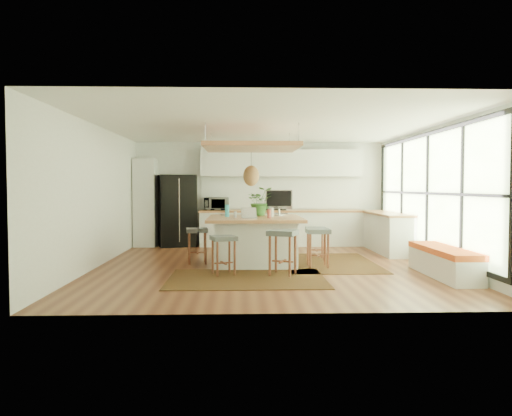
{
  "coord_description": "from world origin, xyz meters",
  "views": [
    {
      "loc": [
        -0.52,
        -9.21,
        1.53
      ],
      "look_at": [
        -0.2,
        0.5,
        1.1
      ],
      "focal_mm": 33.67,
      "sensor_mm": 36.0,
      "label": 1
    }
  ],
  "objects_px": {
    "fridge": "(177,210)",
    "laptop": "(250,212)",
    "microwave": "(216,202)",
    "island_plant": "(260,204)",
    "stool_right_back": "(316,243)",
    "island": "(255,240)",
    "stool_near_right": "(283,255)",
    "stool_near_left": "(224,255)",
    "stool_right_front": "(318,249)",
    "monitor": "(279,203)",
    "stool_left_side": "(197,246)"
  },
  "relations": [
    {
      "from": "microwave",
      "to": "island_plant",
      "type": "height_order",
      "value": "island_plant"
    },
    {
      "from": "island",
      "to": "stool_near_right",
      "type": "xyz_separation_m",
      "value": [
        0.44,
        -1.28,
        -0.11
      ]
    },
    {
      "from": "island",
      "to": "microwave",
      "type": "distance_m",
      "value": 3.11
    },
    {
      "from": "fridge",
      "to": "stool_near_left",
      "type": "bearing_deg",
      "value": -87.66
    },
    {
      "from": "stool_right_front",
      "to": "stool_left_side",
      "type": "relative_size",
      "value": 1.04
    },
    {
      "from": "monitor",
      "to": "stool_right_back",
      "type": "bearing_deg",
      "value": 19.25
    },
    {
      "from": "microwave",
      "to": "island_plant",
      "type": "bearing_deg",
      "value": -63.53
    },
    {
      "from": "fridge",
      "to": "stool_left_side",
      "type": "height_order",
      "value": "fridge"
    },
    {
      "from": "stool_near_right",
      "to": "stool_right_front",
      "type": "distance_m",
      "value": 1.08
    },
    {
      "from": "stool_near_left",
      "to": "stool_right_front",
      "type": "height_order",
      "value": "stool_right_front"
    },
    {
      "from": "laptop",
      "to": "stool_near_right",
      "type": "bearing_deg",
      "value": -65.2
    },
    {
      "from": "stool_near_right",
      "to": "island",
      "type": "bearing_deg",
      "value": 109.08
    },
    {
      "from": "stool_right_front",
      "to": "microwave",
      "type": "xyz_separation_m",
      "value": [
        -2.09,
        3.39,
        0.77
      ]
    },
    {
      "from": "stool_near_left",
      "to": "stool_right_back",
      "type": "relative_size",
      "value": 0.99
    },
    {
      "from": "stool_near_left",
      "to": "stool_right_back",
      "type": "bearing_deg",
      "value": 41.3
    },
    {
      "from": "stool_right_back",
      "to": "stool_left_side",
      "type": "height_order",
      "value": "stool_left_side"
    },
    {
      "from": "fridge",
      "to": "stool_right_back",
      "type": "distance_m",
      "value": 4.09
    },
    {
      "from": "stool_near_right",
      "to": "stool_left_side",
      "type": "xyz_separation_m",
      "value": [
        -1.59,
        1.35,
        0.0
      ]
    },
    {
      "from": "island_plant",
      "to": "island",
      "type": "bearing_deg",
      "value": -103.34
    },
    {
      "from": "stool_right_front",
      "to": "stool_left_side",
      "type": "distance_m",
      "value": 2.4
    },
    {
      "from": "stool_right_front",
      "to": "monitor",
      "type": "distance_m",
      "value": 1.42
    },
    {
      "from": "stool_near_left",
      "to": "monitor",
      "type": "relative_size",
      "value": 1.16
    },
    {
      "from": "stool_near_left",
      "to": "monitor",
      "type": "xyz_separation_m",
      "value": [
        1.1,
        1.66,
        0.83
      ]
    },
    {
      "from": "island",
      "to": "monitor",
      "type": "distance_m",
      "value": 1.0
    },
    {
      "from": "stool_left_side",
      "to": "laptop",
      "type": "relative_size",
      "value": 2.25
    },
    {
      "from": "microwave",
      "to": "stool_right_back",
      "type": "bearing_deg",
      "value": -45.31
    },
    {
      "from": "island",
      "to": "stool_right_back",
      "type": "relative_size",
      "value": 2.69
    },
    {
      "from": "island",
      "to": "monitor",
      "type": "bearing_deg",
      "value": 40.63
    },
    {
      "from": "stool_near_left",
      "to": "island_plant",
      "type": "distance_m",
      "value": 2.04
    },
    {
      "from": "stool_near_left",
      "to": "laptop",
      "type": "distance_m",
      "value": 1.16
    },
    {
      "from": "stool_left_side",
      "to": "laptop",
      "type": "distance_m",
      "value": 1.34
    },
    {
      "from": "island",
      "to": "laptop",
      "type": "relative_size",
      "value": 5.91
    },
    {
      "from": "fridge",
      "to": "stool_right_front",
      "type": "distance_m",
      "value": 4.62
    },
    {
      "from": "microwave",
      "to": "fridge",
      "type": "bearing_deg",
      "value": -176.56
    },
    {
      "from": "stool_near_right",
      "to": "stool_right_front",
      "type": "relative_size",
      "value": 1.07
    },
    {
      "from": "microwave",
      "to": "stool_near_right",
      "type": "bearing_deg",
      "value": -68.97
    },
    {
      "from": "stool_right_front",
      "to": "microwave",
      "type": "bearing_deg",
      "value": 121.61
    },
    {
      "from": "stool_near_left",
      "to": "microwave",
      "type": "height_order",
      "value": "microwave"
    },
    {
      "from": "fridge",
      "to": "stool_near_left",
      "type": "relative_size",
      "value": 2.69
    },
    {
      "from": "stool_right_back",
      "to": "microwave",
      "type": "bearing_deg",
      "value": 131.53
    },
    {
      "from": "stool_right_front",
      "to": "stool_right_back",
      "type": "distance_m",
      "value": 0.92
    },
    {
      "from": "stool_right_front",
      "to": "microwave",
      "type": "height_order",
      "value": "microwave"
    },
    {
      "from": "stool_right_back",
      "to": "island_plant",
      "type": "bearing_deg",
      "value": 175.43
    },
    {
      "from": "stool_near_right",
      "to": "stool_right_back",
      "type": "relative_size",
      "value": 1.14
    },
    {
      "from": "stool_near_right",
      "to": "monitor",
      "type": "bearing_deg",
      "value": 87.49
    },
    {
      "from": "fridge",
      "to": "laptop",
      "type": "distance_m",
      "value": 3.77
    },
    {
      "from": "stool_near_left",
      "to": "stool_left_side",
      "type": "xyz_separation_m",
      "value": [
        -0.57,
        1.29,
        0.0
      ]
    },
    {
      "from": "stool_near_right",
      "to": "stool_right_front",
      "type": "height_order",
      "value": "stool_near_right"
    },
    {
      "from": "microwave",
      "to": "stool_near_left",
      "type": "bearing_deg",
      "value": -82.32
    },
    {
      "from": "laptop",
      "to": "stool_right_back",
      "type": "bearing_deg",
      "value": 23.05
    }
  ]
}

